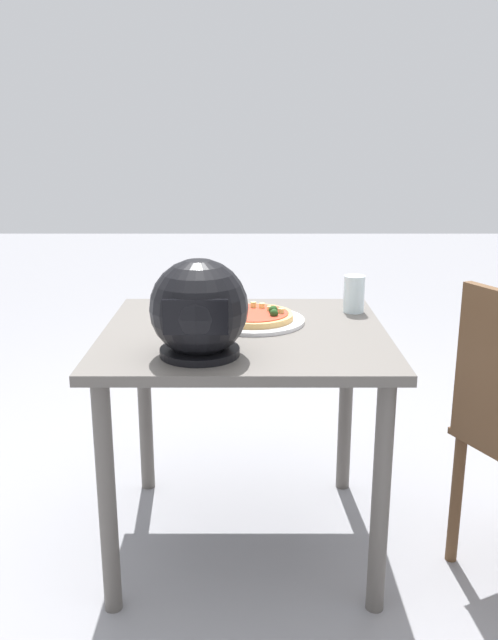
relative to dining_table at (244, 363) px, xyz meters
The scene contains 6 objects.
ground_plane 0.62m from the dining_table, ahead, with size 14.00×14.00×0.00m, color gray.
dining_table is the anchor object (origin of this frame).
pizza_plate 0.15m from the dining_table, 107.33° to the right, with size 0.32×0.32×0.01m, color white.
pizza 0.16m from the dining_table, 108.25° to the right, with size 0.25×0.25×0.04m.
motorcycle_helmet 0.35m from the dining_table, 63.22° to the left, with size 0.26×0.26×0.26m.
drinking_glass 0.46m from the dining_table, 149.14° to the right, with size 0.07×0.07×0.12m, color silver.
Camera 1 is at (-0.01, 1.96, 1.31)m, focal length 37.64 mm.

